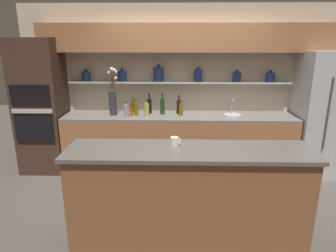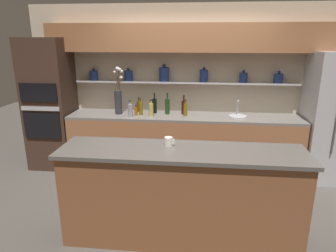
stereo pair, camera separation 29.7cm
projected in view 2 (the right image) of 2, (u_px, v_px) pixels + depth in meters
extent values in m
plane|color=#4C4742|center=(183.00, 211.00, 3.76)|extent=(12.00, 12.00, 0.00)
cube|color=beige|center=(190.00, 88.00, 4.91)|extent=(5.20, 0.10, 2.60)
cube|color=#B7B7BC|center=(185.00, 82.00, 4.76)|extent=(3.52, 0.18, 0.02)
cylinder|color=navy|center=(94.00, 76.00, 4.87)|extent=(0.13, 0.13, 0.15)
sphere|color=navy|center=(93.00, 70.00, 4.84)|extent=(0.05, 0.05, 0.05)
cylinder|color=navy|center=(128.00, 76.00, 4.81)|extent=(0.13, 0.13, 0.16)
sphere|color=navy|center=(128.00, 69.00, 4.78)|extent=(0.05, 0.05, 0.05)
cylinder|color=navy|center=(164.00, 74.00, 4.75)|extent=(0.16, 0.16, 0.22)
sphere|color=navy|center=(164.00, 66.00, 4.71)|extent=(0.06, 0.06, 0.06)
cylinder|color=navy|center=(204.00, 76.00, 4.69)|extent=(0.13, 0.13, 0.19)
sphere|color=navy|center=(204.00, 68.00, 4.65)|extent=(0.04, 0.04, 0.04)
cylinder|color=navy|center=(243.00, 78.00, 4.63)|extent=(0.12, 0.12, 0.15)
sphere|color=navy|center=(244.00, 71.00, 4.60)|extent=(0.04, 0.04, 0.04)
cylinder|color=navy|center=(278.00, 78.00, 4.58)|extent=(0.14, 0.14, 0.14)
sphere|color=navy|center=(279.00, 72.00, 4.55)|extent=(0.05, 0.05, 0.05)
cube|color=#99603D|center=(191.00, 38.00, 4.48)|extent=(4.42, 0.34, 0.42)
cube|color=#99603D|center=(183.00, 144.00, 4.82)|extent=(3.62, 0.62, 0.88)
cube|color=slate|center=(184.00, 117.00, 4.69)|extent=(3.62, 0.62, 0.04)
cube|color=brown|center=(181.00, 197.00, 3.12)|extent=(2.42, 0.55, 0.98)
cube|color=#56514C|center=(182.00, 152.00, 2.98)|extent=(2.48, 0.61, 0.04)
cube|color=#B7B7BC|center=(336.00, 118.00, 4.41)|extent=(0.85, 0.70, 1.91)
cube|color=#3D281E|center=(50.00, 104.00, 4.87)|extent=(0.69, 0.62, 2.10)
cube|color=black|center=(42.00, 126.00, 4.64)|extent=(0.58, 0.02, 0.40)
cube|color=black|center=(38.00, 92.00, 4.49)|extent=(0.58, 0.02, 0.28)
cube|color=#B7B7BC|center=(40.00, 109.00, 4.56)|extent=(0.61, 0.02, 0.06)
cylinder|color=#2D2D33|center=(118.00, 102.00, 4.73)|extent=(0.11, 0.11, 0.38)
cylinder|color=#4C3319|center=(117.00, 80.00, 4.64)|extent=(0.09, 0.01, 0.32)
sphere|color=silver|center=(117.00, 69.00, 4.64)|extent=(0.06, 0.06, 0.06)
cylinder|color=#4C3319|center=(117.00, 81.00, 4.64)|extent=(0.01, 0.03, 0.28)
sphere|color=silver|center=(114.00, 72.00, 4.61)|extent=(0.04, 0.04, 0.04)
cylinder|color=#4C3319|center=(118.00, 80.00, 4.63)|extent=(0.03, 0.07, 0.32)
sphere|color=silver|center=(120.00, 69.00, 4.57)|extent=(0.05, 0.05, 0.05)
cylinder|color=#4C3319|center=(119.00, 84.00, 4.66)|extent=(0.01, 0.02, 0.20)
sphere|color=silver|center=(121.00, 77.00, 4.64)|extent=(0.06, 0.06, 0.06)
cylinder|color=#4C3319|center=(119.00, 81.00, 4.64)|extent=(0.01, 0.04, 0.29)
sphere|color=silver|center=(121.00, 71.00, 4.60)|extent=(0.05, 0.05, 0.05)
cylinder|color=#B7B7BC|center=(238.00, 116.00, 4.60)|extent=(0.28, 0.28, 0.02)
cylinder|color=#B7B7BC|center=(237.00, 107.00, 4.66)|extent=(0.02, 0.02, 0.22)
cylinder|color=#B7B7BC|center=(238.00, 101.00, 4.57)|extent=(0.02, 0.12, 0.02)
cylinder|color=#47380A|center=(139.00, 107.00, 4.90)|extent=(0.06, 0.06, 0.17)
cylinder|color=#47380A|center=(139.00, 100.00, 4.87)|extent=(0.03, 0.03, 0.05)
cylinder|color=black|center=(139.00, 98.00, 4.86)|extent=(0.03, 0.03, 0.01)
cylinder|color=brown|center=(185.00, 110.00, 4.64)|extent=(0.06, 0.06, 0.19)
cylinder|color=brown|center=(186.00, 102.00, 4.60)|extent=(0.03, 0.03, 0.05)
cylinder|color=black|center=(186.00, 100.00, 4.59)|extent=(0.03, 0.03, 0.01)
cylinder|color=gray|center=(130.00, 111.00, 4.58)|extent=(0.07, 0.07, 0.20)
cylinder|color=gray|center=(130.00, 103.00, 4.55)|extent=(0.03, 0.03, 0.04)
cylinder|color=black|center=(130.00, 101.00, 4.54)|extent=(0.03, 0.03, 0.01)
cylinder|color=tan|center=(151.00, 110.00, 4.62)|extent=(0.07, 0.07, 0.20)
cylinder|color=tan|center=(151.00, 102.00, 4.58)|extent=(0.03, 0.03, 0.04)
cylinder|color=black|center=(151.00, 100.00, 4.57)|extent=(0.03, 0.03, 0.01)
cylinder|color=#9E4C0A|center=(136.00, 112.00, 4.68)|extent=(0.05, 0.05, 0.12)
cylinder|color=#9E4C0A|center=(136.00, 107.00, 4.66)|extent=(0.03, 0.03, 0.04)
cylinder|color=black|center=(136.00, 105.00, 4.65)|extent=(0.03, 0.03, 0.01)
cylinder|color=#380C0C|center=(184.00, 108.00, 4.75)|extent=(0.07, 0.07, 0.21)
cylinder|color=#380C0C|center=(184.00, 99.00, 4.71)|extent=(0.02, 0.02, 0.08)
cylinder|color=black|center=(184.00, 96.00, 4.69)|extent=(0.03, 0.03, 0.01)
cylinder|color=black|center=(155.00, 106.00, 4.81)|extent=(0.07, 0.07, 0.23)
cylinder|color=black|center=(154.00, 96.00, 4.76)|extent=(0.02, 0.02, 0.08)
cylinder|color=black|center=(154.00, 94.00, 4.75)|extent=(0.03, 0.03, 0.01)
cylinder|color=brown|center=(141.00, 109.00, 4.70)|extent=(0.06, 0.06, 0.20)
cylinder|color=brown|center=(141.00, 101.00, 4.67)|extent=(0.03, 0.03, 0.05)
cylinder|color=black|center=(141.00, 99.00, 4.66)|extent=(0.03, 0.03, 0.01)
cylinder|color=#193814|center=(167.00, 107.00, 4.74)|extent=(0.07, 0.07, 0.24)
cylinder|color=#193814|center=(167.00, 96.00, 4.70)|extent=(0.02, 0.02, 0.08)
cylinder|color=black|center=(167.00, 94.00, 4.68)|extent=(0.03, 0.03, 0.01)
cylinder|color=silver|center=(168.00, 141.00, 3.08)|extent=(0.08, 0.08, 0.09)
cube|color=silver|center=(173.00, 142.00, 3.07)|extent=(0.02, 0.01, 0.06)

